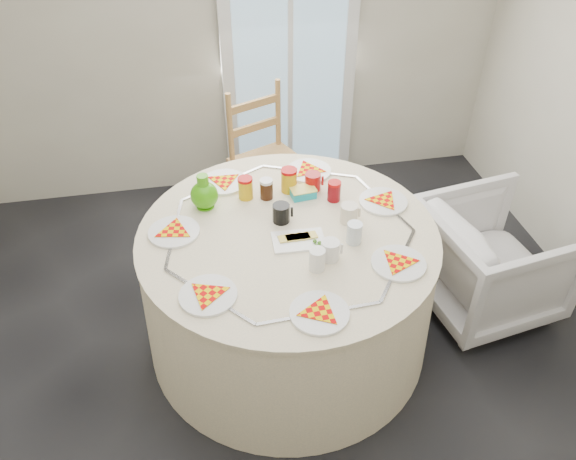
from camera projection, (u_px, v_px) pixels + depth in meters
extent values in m
plane|color=black|center=(285.00, 368.00, 3.20)|extent=(4.00, 4.00, 0.00)
cube|color=#BCB5A3|center=(232.00, 22.00, 3.92)|extent=(4.00, 0.02, 2.60)
cube|color=silver|center=(289.00, 56.00, 4.10)|extent=(1.00, 0.08, 2.10)
cylinder|color=beige|center=(288.00, 289.00, 3.17)|extent=(1.62, 1.62, 0.82)
imported|color=silver|center=(492.00, 255.00, 3.37)|extent=(0.82, 0.86, 0.78)
cube|color=#14A3B6|center=(303.00, 196.00, 3.17)|extent=(0.15, 0.12, 0.06)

